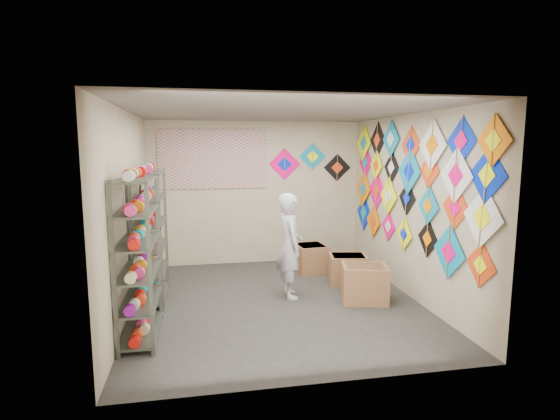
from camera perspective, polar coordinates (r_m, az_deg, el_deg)
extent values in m
plane|color=#2A2825|center=(6.47, -0.39, -11.88)|extent=(4.50, 4.50, 0.00)
plane|color=tan|center=(8.34, -3.13, 2.23)|extent=(4.00, 0.00, 4.00)
plane|color=tan|center=(3.98, 5.34, -4.55)|extent=(4.00, 0.00, 4.00)
plane|color=tan|center=(6.11, -19.19, -0.46)|extent=(0.00, 4.50, 4.50)
plane|color=tan|center=(6.78, 16.48, 0.48)|extent=(0.00, 4.50, 4.50)
plane|color=slate|center=(6.09, -0.42, 12.71)|extent=(4.50, 4.50, 0.00)
cube|color=#4C5147|center=(5.33, -17.98, -6.02)|extent=(0.40, 1.10, 1.90)
cube|color=#4C5147|center=(6.59, -16.56, -3.26)|extent=(0.40, 1.10, 1.90)
cylinder|color=#E42E77|center=(4.85, -18.75, -6.32)|extent=(0.12, 0.10, 0.12)
cylinder|color=#F93A14|center=(5.03, -18.45, -5.78)|extent=(0.12, 0.10, 0.12)
cylinder|color=orange|center=(5.22, -18.16, -5.27)|extent=(0.12, 0.10, 0.12)
cylinder|color=silver|center=(5.40, -17.90, -4.80)|extent=(0.12, 0.10, 0.12)
cylinder|color=red|center=(5.59, -17.65, -4.36)|extent=(0.12, 0.10, 0.12)
cylinder|color=#7F1186|center=(5.78, -17.42, -3.95)|extent=(0.12, 0.10, 0.12)
cylinder|color=#CABA81|center=(6.11, -17.05, -3.28)|extent=(0.12, 0.10, 0.12)
cylinder|color=#0C90A1|center=(6.29, -16.86, -2.93)|extent=(0.12, 0.10, 0.12)
cylinder|color=#E42E77|center=(6.48, -16.68, -2.60)|extent=(0.12, 0.10, 0.12)
cylinder|color=#F93A14|center=(6.67, -16.51, -2.30)|extent=(0.12, 0.10, 0.12)
cylinder|color=orange|center=(6.86, -16.34, -2.00)|extent=(0.12, 0.10, 0.12)
cylinder|color=silver|center=(7.05, -16.19, -1.73)|extent=(0.12, 0.10, 0.12)
cube|color=red|center=(5.37, 24.76, -6.55)|extent=(0.02, 0.53, 0.53)
cube|color=#0A82B0|center=(5.85, 21.19, -5.15)|extent=(0.01, 0.70, 0.70)
cube|color=black|center=(6.31, 18.73, -3.58)|extent=(0.01, 0.53, 0.53)
cube|color=#FBFF0A|center=(6.89, 15.89, -3.03)|extent=(0.01, 0.51, 0.51)
cube|color=#FD0078|center=(7.42, 13.98, -2.08)|extent=(0.02, 0.50, 0.50)
cube|color=orange|center=(7.95, 12.08, -1.41)|extent=(0.02, 0.60, 0.60)
cube|color=#0024D1|center=(8.40, 10.91, -0.36)|extent=(0.01, 0.69, 0.69)
cube|color=silver|center=(5.25, 24.94, -0.87)|extent=(0.04, 0.69, 0.69)
cube|color=red|center=(5.71, 21.92, 0.30)|extent=(0.02, 0.56, 0.56)
cube|color=#0A82B0|center=(6.23, 18.78, 0.52)|extent=(0.02, 0.54, 0.54)
cube|color=black|center=(6.80, 16.27, 1.53)|extent=(0.03, 0.52, 0.52)
cube|color=#FBFF0A|center=(7.34, 13.99, 1.78)|extent=(0.02, 0.62, 0.62)
cube|color=#FD0078|center=(7.82, 12.52, 2.49)|extent=(0.02, 0.67, 0.67)
cube|color=orange|center=(8.37, 10.81, 2.74)|extent=(0.04, 0.69, 0.69)
cube|color=#0024D1|center=(5.21, 25.48, 4.15)|extent=(0.04, 0.64, 0.64)
cube|color=silver|center=(5.66, 21.99, 4.21)|extent=(0.01, 0.69, 0.69)
cube|color=red|center=(6.23, 18.92, 4.95)|extent=(0.03, 0.52, 0.52)
cube|color=#0A82B0|center=(6.70, 16.50, 4.88)|extent=(0.03, 0.70, 0.70)
cube|color=black|center=(7.28, 14.36, 5.41)|extent=(0.02, 0.55, 0.55)
cube|color=#FBFF0A|center=(7.80, 12.45, 5.72)|extent=(0.03, 0.51, 0.51)
cube|color=#FD0078|center=(8.31, 11.10, 6.16)|extent=(0.02, 0.61, 0.61)
cube|color=orange|center=(5.12, 26.16, 8.17)|extent=(0.01, 0.56, 0.56)
cube|color=#0024D1|center=(5.63, 22.61, 8.33)|extent=(0.03, 0.60, 0.60)
cube|color=silver|center=(6.15, 19.28, 8.03)|extent=(0.02, 0.69, 0.69)
cube|color=red|center=(6.72, 16.70, 8.15)|extent=(0.04, 0.58, 0.58)
cube|color=#0A82B0|center=(7.29, 14.28, 8.97)|extent=(0.01, 0.61, 0.61)
cube|color=black|center=(7.82, 12.61, 8.93)|extent=(0.02, 0.63, 0.63)
cube|color=#FBFF0A|center=(8.36, 10.88, 8.59)|extent=(0.04, 0.68, 0.68)
cube|color=#FD0078|center=(8.38, 0.60, 6.00)|extent=(0.61, 0.02, 0.61)
cube|color=#0A82B0|center=(8.50, 4.27, 6.97)|extent=(0.53, 0.02, 0.53)
cube|color=black|center=(8.65, 7.47, 5.51)|extent=(0.54, 0.02, 0.54)
cube|color=#7550AF|center=(8.22, -8.73, 6.59)|extent=(2.00, 0.01, 1.10)
imported|color=beige|center=(6.47, 1.30, -4.66)|extent=(0.60, 0.41, 1.56)
cube|color=brown|center=(6.53, 10.96, -9.37)|extent=(0.75, 0.67, 0.53)
cube|color=brown|center=(7.25, 8.85, -7.72)|extent=(0.67, 0.58, 0.48)
cube|color=brown|center=(7.87, 4.02, -6.31)|extent=(0.57, 0.62, 0.50)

